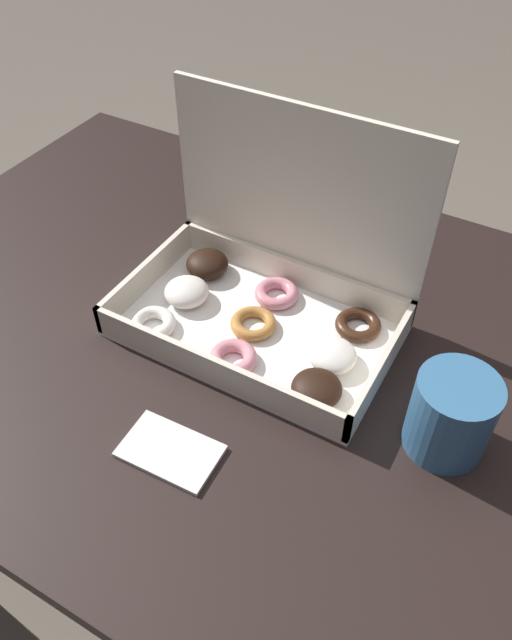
# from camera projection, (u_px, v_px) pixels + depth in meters

# --- Properties ---
(ground_plane) EXTENTS (8.00, 8.00, 0.00)m
(ground_plane) POSITION_uv_depth(u_px,v_px,m) (261.00, 562.00, 1.35)
(ground_plane) COLOR #6B6054
(dining_table) EXTENTS (1.25, 0.82, 0.71)m
(dining_table) POSITION_uv_depth(u_px,v_px,m) (264.00, 381.00, 0.92)
(dining_table) COLOR black
(dining_table) RESTS_ON ground_plane
(donut_box) EXTENTS (0.37, 0.23, 0.28)m
(donut_box) POSITION_uv_depth(u_px,v_px,m) (267.00, 286.00, 0.84)
(donut_box) COLOR white
(donut_box) RESTS_ON dining_table
(coffee_mug) EXTENTS (0.09, 0.09, 0.10)m
(coffee_mug) POSITION_uv_depth(u_px,v_px,m) (451.00, 414.00, 0.70)
(coffee_mug) COLOR teal
(coffee_mug) RESTS_ON dining_table
(paper_napkin) EXTENTS (0.12, 0.08, 0.01)m
(paper_napkin) POSITION_uv_depth(u_px,v_px,m) (170.00, 451.00, 0.72)
(paper_napkin) COLOR white
(paper_napkin) RESTS_ON dining_table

